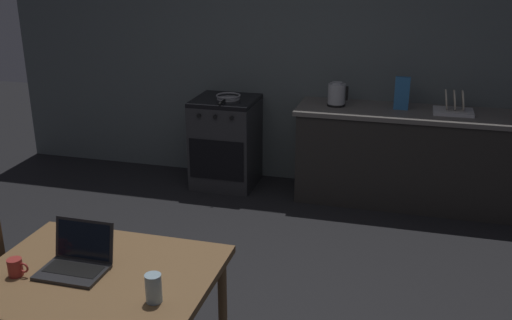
# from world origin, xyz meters

# --- Properties ---
(back_wall) EXTENTS (6.40, 0.10, 2.57)m
(back_wall) POSITION_xyz_m (0.30, 2.69, 1.28)
(back_wall) COLOR #596364
(back_wall) RESTS_ON ground_plane
(kitchen_counter) EXTENTS (2.16, 0.64, 0.88)m
(kitchen_counter) POSITION_xyz_m (1.34, 2.34, 0.44)
(kitchen_counter) COLOR #282623
(kitchen_counter) RESTS_ON ground_plane
(stove_oven) EXTENTS (0.60, 0.62, 0.88)m
(stove_oven) POSITION_xyz_m (-0.47, 2.33, 0.44)
(stove_oven) COLOR #2D2D30
(stove_oven) RESTS_ON ground_plane
(dining_table) EXTENTS (1.14, 0.90, 0.74)m
(dining_table) POSITION_xyz_m (-0.14, -0.71, 0.66)
(dining_table) COLOR brown
(dining_table) RESTS_ON ground_plane
(laptop) EXTENTS (0.32, 0.27, 0.22)m
(laptop) POSITION_xyz_m (-0.26, -0.70, 0.78)
(laptop) COLOR #232326
(laptop) RESTS_ON dining_table
(electric_kettle) EXTENTS (0.19, 0.17, 0.22)m
(electric_kettle) POSITION_xyz_m (0.61, 2.34, 0.99)
(electric_kettle) COLOR black
(electric_kettle) RESTS_ON kitchen_counter
(frying_pan) EXTENTS (0.24, 0.41, 0.05)m
(frying_pan) POSITION_xyz_m (-0.43, 2.31, 0.91)
(frying_pan) COLOR gray
(frying_pan) RESTS_ON stove_oven
(coffee_mug) EXTENTS (0.11, 0.07, 0.09)m
(coffee_mug) POSITION_xyz_m (-0.51, -0.83, 0.78)
(coffee_mug) COLOR #9E2D28
(coffee_mug) RESTS_ON dining_table
(drinking_glass) EXTENTS (0.08, 0.08, 0.14)m
(drinking_glass) POSITION_xyz_m (0.23, -0.86, 0.80)
(drinking_glass) COLOR #99B7C6
(drinking_glass) RESTS_ON dining_table
(cereal_box) EXTENTS (0.13, 0.05, 0.30)m
(cereal_box) POSITION_xyz_m (1.19, 2.36, 1.03)
(cereal_box) COLOR #3372B2
(cereal_box) RESTS_ON kitchen_counter
(dish_rack) EXTENTS (0.34, 0.26, 0.21)m
(dish_rack) POSITION_xyz_m (1.64, 2.34, 0.93)
(dish_rack) COLOR silver
(dish_rack) RESTS_ON kitchen_counter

